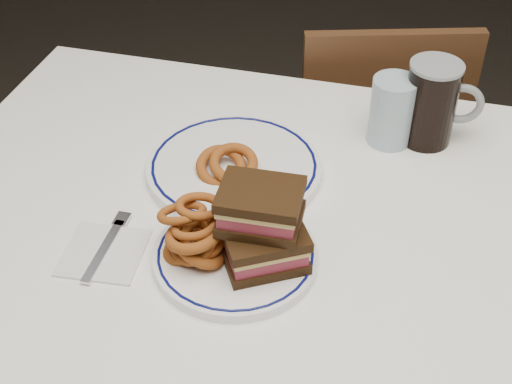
% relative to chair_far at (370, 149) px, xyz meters
% --- Properties ---
extents(dining_table, '(1.27, 0.87, 0.75)m').
position_rel_chair_far_xyz_m(dining_table, '(-0.05, -0.65, 0.20)').
color(dining_table, white).
rests_on(dining_table, floor).
extents(chair_far, '(0.47, 0.47, 0.81)m').
position_rel_chair_far_xyz_m(chair_far, '(0.00, 0.00, 0.00)').
color(chair_far, '#412A15').
rests_on(chair_far, floor).
extents(main_plate, '(0.24, 0.24, 0.02)m').
position_rel_chair_far_xyz_m(main_plate, '(-0.13, -0.75, 0.32)').
color(main_plate, white).
rests_on(main_plate, dining_table).
extents(reuben_sandwich, '(0.14, 0.13, 0.12)m').
position_rel_chair_far_xyz_m(reuben_sandwich, '(-0.09, -0.75, 0.38)').
color(reuben_sandwich, black).
rests_on(reuben_sandwich, main_plate).
extents(onion_rings_main, '(0.12, 0.11, 0.09)m').
position_rel_chair_far_xyz_m(onion_rings_main, '(-0.18, -0.76, 0.36)').
color(onion_rings_main, maroon).
rests_on(onion_rings_main, main_plate).
extents(ketchup_ramekin, '(0.05, 0.05, 0.03)m').
position_rel_chair_far_xyz_m(ketchup_ramekin, '(-0.13, -0.67, 0.34)').
color(ketchup_ramekin, silver).
rests_on(ketchup_ramekin, main_plate).
extents(beer_mug, '(0.14, 0.09, 0.15)m').
position_rel_chair_far_xyz_m(beer_mug, '(0.12, -0.37, 0.38)').
color(beer_mug, black).
rests_on(beer_mug, dining_table).
extents(water_glass, '(0.08, 0.08, 0.12)m').
position_rel_chair_far_xyz_m(water_glass, '(0.05, -0.39, 0.37)').
color(water_glass, '#97B1C3').
rests_on(water_glass, dining_table).
extents(far_plate, '(0.29, 0.29, 0.02)m').
position_rel_chair_far_xyz_m(far_plate, '(-0.18, -0.55, 0.32)').
color(far_plate, white).
rests_on(far_plate, dining_table).
extents(onion_rings_far, '(0.11, 0.08, 0.06)m').
position_rel_chair_far_xyz_m(onion_rings_far, '(-0.19, -0.58, 0.34)').
color(onion_rings_far, maroon).
rests_on(onion_rings_far, far_plate).
extents(napkin_fork, '(0.12, 0.15, 0.01)m').
position_rel_chair_far_xyz_m(napkin_fork, '(-0.32, -0.78, 0.31)').
color(napkin_fork, silver).
rests_on(napkin_fork, dining_table).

